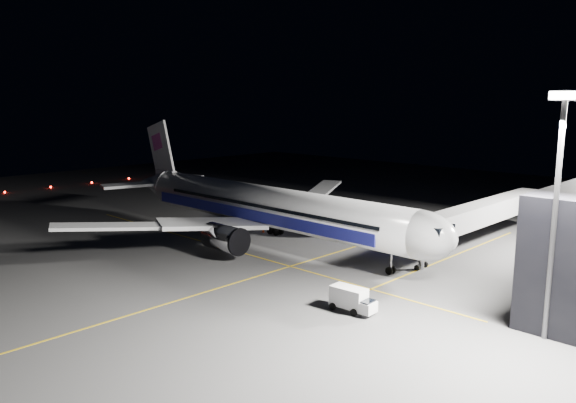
{
  "coord_description": "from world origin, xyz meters",
  "views": [
    {
      "loc": [
        55.52,
        -53.34,
        19.98
      ],
      "look_at": [
        2.05,
        1.84,
        6.0
      ],
      "focal_mm": 35.0,
      "sensor_mm": 36.0,
      "label": 1
    }
  ],
  "objects_px": {
    "safety_cone_a": "(277,228)",
    "baggage_tug": "(282,215)",
    "safety_cone_b": "(263,230)",
    "airliner": "(263,206)",
    "floodlight_mast_south": "(557,195)",
    "safety_cone_c": "(337,228)",
    "jet_bridge": "(476,215)",
    "service_truck": "(352,299)"
  },
  "relations": [
    {
      "from": "jet_bridge",
      "to": "baggage_tug",
      "type": "distance_m",
      "value": 32.83
    },
    {
      "from": "airliner",
      "to": "baggage_tug",
      "type": "bearing_deg",
      "value": 125.16
    },
    {
      "from": "service_truck",
      "to": "safety_cone_b",
      "type": "distance_m",
      "value": 34.02
    },
    {
      "from": "service_truck",
      "to": "baggage_tug",
      "type": "xyz_separation_m",
      "value": [
        -34.66,
        25.4,
        -0.52
      ]
    },
    {
      "from": "airliner",
      "to": "floodlight_mast_south",
      "type": "relative_size",
      "value": 2.97
    },
    {
      "from": "airliner",
      "to": "floodlight_mast_south",
      "type": "height_order",
      "value": "floodlight_mast_south"
    },
    {
      "from": "floodlight_mast_south",
      "to": "safety_cone_a",
      "type": "bearing_deg",
      "value": 164.55
    },
    {
      "from": "airliner",
      "to": "baggage_tug",
      "type": "xyz_separation_m",
      "value": [
        -9.12,
        12.95,
        -4.45
      ]
    },
    {
      "from": "floodlight_mast_south",
      "to": "safety_cone_c",
      "type": "distance_m",
      "value": 44.41
    },
    {
      "from": "floodlight_mast_south",
      "to": "jet_bridge",
      "type": "bearing_deg",
      "value": 126.79
    },
    {
      "from": "jet_bridge",
      "to": "floodlight_mast_south",
      "type": "height_order",
      "value": "floodlight_mast_south"
    },
    {
      "from": "service_truck",
      "to": "floodlight_mast_south",
      "type": "bearing_deg",
      "value": 19.05
    },
    {
      "from": "baggage_tug",
      "to": "safety_cone_a",
      "type": "distance_m",
      "value": 8.54
    },
    {
      "from": "floodlight_mast_south",
      "to": "safety_cone_b",
      "type": "distance_m",
      "value": 47.95
    },
    {
      "from": "baggage_tug",
      "to": "safety_cone_a",
      "type": "bearing_deg",
      "value": -72.15
    },
    {
      "from": "safety_cone_b",
      "to": "safety_cone_c",
      "type": "relative_size",
      "value": 1.03
    },
    {
      "from": "baggage_tug",
      "to": "safety_cone_c",
      "type": "xyz_separation_m",
      "value": [
        12.01,
        0.23,
        -0.42
      ]
    },
    {
      "from": "safety_cone_a",
      "to": "safety_cone_b",
      "type": "height_order",
      "value": "safety_cone_a"
    },
    {
      "from": "safety_cone_c",
      "to": "safety_cone_b",
      "type": "bearing_deg",
      "value": -127.81
    },
    {
      "from": "airliner",
      "to": "floodlight_mast_south",
      "type": "bearing_deg",
      "value": -8.33
    },
    {
      "from": "floodlight_mast_south",
      "to": "baggage_tug",
      "type": "xyz_separation_m",
      "value": [
        -50.2,
        18.96,
        -11.65
      ]
    },
    {
      "from": "service_truck",
      "to": "safety_cone_a",
      "type": "relative_size",
      "value": 7.41
    },
    {
      "from": "floodlight_mast_south",
      "to": "safety_cone_c",
      "type": "height_order",
      "value": "floodlight_mast_south"
    },
    {
      "from": "safety_cone_a",
      "to": "baggage_tug",
      "type": "bearing_deg",
      "value": 129.42
    },
    {
      "from": "airliner",
      "to": "safety_cone_a",
      "type": "height_order",
      "value": "airliner"
    },
    {
      "from": "jet_bridge",
      "to": "service_truck",
      "type": "relative_size",
      "value": 7.44
    },
    {
      "from": "floodlight_mast_south",
      "to": "airliner",
      "type": "bearing_deg",
      "value": 171.67
    },
    {
      "from": "airliner",
      "to": "service_truck",
      "type": "distance_m",
      "value": 28.68
    },
    {
      "from": "service_truck",
      "to": "safety_cone_b",
      "type": "bearing_deg",
      "value": 147.64
    },
    {
      "from": "safety_cone_a",
      "to": "safety_cone_c",
      "type": "distance_m",
      "value": 9.48
    },
    {
      "from": "jet_bridge",
      "to": "airliner",
      "type": "bearing_deg",
      "value": -141.96
    },
    {
      "from": "jet_bridge",
      "to": "service_truck",
      "type": "distance_m",
      "value": 30.78
    },
    {
      "from": "baggage_tug",
      "to": "safety_cone_b",
      "type": "xyz_separation_m",
      "value": [
        4.89,
        -8.95,
        -0.41
      ]
    },
    {
      "from": "safety_cone_b",
      "to": "floodlight_mast_south",
      "type": "bearing_deg",
      "value": -12.46
    },
    {
      "from": "floodlight_mast_south",
      "to": "safety_cone_b",
      "type": "xyz_separation_m",
      "value": [
        -45.31,
        10.01,
        -12.06
      ]
    },
    {
      "from": "jet_bridge",
      "to": "safety_cone_a",
      "type": "relative_size",
      "value": 55.14
    },
    {
      "from": "airliner",
      "to": "service_truck",
      "type": "relative_size",
      "value": 13.3
    },
    {
      "from": "airliner",
      "to": "safety_cone_c",
      "type": "relative_size",
      "value": 102.9
    },
    {
      "from": "airliner",
      "to": "service_truck",
      "type": "xyz_separation_m",
      "value": [
        25.54,
        -12.45,
        -3.93
      ]
    },
    {
      "from": "service_truck",
      "to": "safety_cone_c",
      "type": "xyz_separation_m",
      "value": [
        -22.65,
        25.62,
        -0.94
      ]
    },
    {
      "from": "baggage_tug",
      "to": "safety_cone_a",
      "type": "height_order",
      "value": "baggage_tug"
    },
    {
      "from": "baggage_tug",
      "to": "safety_cone_b",
      "type": "bearing_deg",
      "value": -82.92
    }
  ]
}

